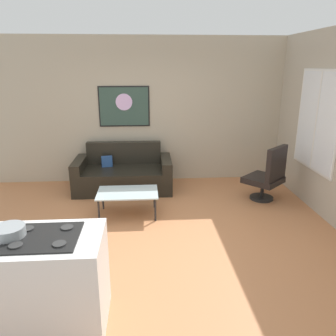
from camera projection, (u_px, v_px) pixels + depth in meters
name	position (u px, v px, depth m)	size (l,w,h in m)	color
ground	(156.00, 237.00, 4.59)	(6.40, 6.40, 0.04)	#BE784B
back_wall	(151.00, 111.00, 6.48)	(6.40, 0.05, 2.80)	#B4A78F
couch	(124.00, 175.00, 6.25)	(1.80, 0.92, 0.84)	black
coffee_table	(128.00, 194.00, 5.13)	(0.93, 0.60, 0.38)	silver
armchair	(268.00, 175.00, 5.66)	(0.80, 0.80, 0.98)	black
kitchen_counter	(16.00, 284.00, 2.87)	(1.53, 0.69, 0.90)	silver
mixing_bowl	(9.00, 232.00, 2.76)	(0.27, 0.27, 0.10)	#8E959A
wall_painting	(124.00, 106.00, 6.37)	(0.98, 0.03, 0.77)	black
window	(317.00, 121.00, 5.19)	(0.03, 1.26, 1.58)	silver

